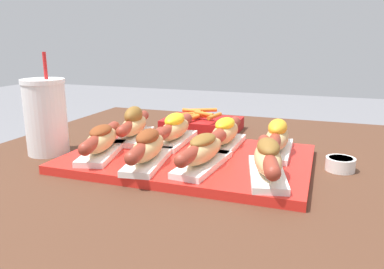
% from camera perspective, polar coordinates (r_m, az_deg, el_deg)
% --- Properties ---
extents(serving_tray, '(0.51, 0.34, 0.02)m').
position_cam_1_polar(serving_tray, '(0.82, -0.47, -3.67)').
color(serving_tray, red).
rests_on(serving_tray, patio_table).
extents(hot_dog_0, '(0.10, 0.21, 0.06)m').
position_cam_1_polar(hot_dog_0, '(0.82, -13.62, -0.89)').
color(hot_dog_0, white).
rests_on(hot_dog_0, serving_tray).
extents(hot_dog_1, '(0.09, 0.21, 0.07)m').
position_cam_1_polar(hot_dog_1, '(0.75, -6.72, -1.97)').
color(hot_dog_1, white).
rests_on(hot_dog_1, serving_tray).
extents(hot_dog_2, '(0.08, 0.22, 0.06)m').
position_cam_1_polar(hot_dog_2, '(0.73, 1.69, -2.50)').
color(hot_dog_2, white).
rests_on(hot_dog_2, serving_tray).
extents(hot_dog_3, '(0.10, 0.21, 0.07)m').
position_cam_1_polar(hot_dog_3, '(0.69, 11.45, -3.66)').
color(hot_dog_3, white).
rests_on(hot_dog_3, serving_tray).
extents(hot_dog_4, '(0.09, 0.21, 0.08)m').
position_cam_1_polar(hot_dog_4, '(0.94, -8.84, 1.49)').
color(hot_dog_4, white).
rests_on(hot_dog_4, serving_tray).
extents(hot_dog_5, '(0.07, 0.22, 0.07)m').
position_cam_1_polar(hot_dog_5, '(0.90, -2.64, 0.85)').
color(hot_dog_5, white).
rests_on(hot_dog_5, serving_tray).
extents(hot_dog_6, '(0.06, 0.22, 0.07)m').
position_cam_1_polar(hot_dog_6, '(0.86, 5.04, 0.21)').
color(hot_dog_6, white).
rests_on(hot_dog_6, serving_tray).
extents(hot_dog_7, '(0.06, 0.22, 0.08)m').
position_cam_1_polar(hot_dog_7, '(0.84, 12.84, -0.47)').
color(hot_dog_7, white).
rests_on(hot_dog_7, serving_tray).
extents(sauce_bowl, '(0.06, 0.06, 0.03)m').
position_cam_1_polar(sauce_bowl, '(0.82, 21.68, -4.11)').
color(sauce_bowl, white).
rests_on(sauce_bowl, patio_table).
extents(drink_cup, '(0.10, 0.10, 0.23)m').
position_cam_1_polar(drink_cup, '(0.93, -21.37, 2.55)').
color(drink_cup, white).
rests_on(drink_cup, patio_table).
extents(fries_basket, '(0.22, 0.15, 0.06)m').
position_cam_1_polar(fries_basket, '(1.10, 1.52, 1.62)').
color(fries_basket, '#B21919').
rests_on(fries_basket, patio_table).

